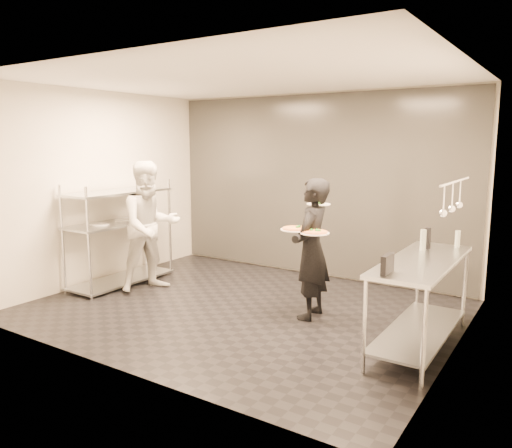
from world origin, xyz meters
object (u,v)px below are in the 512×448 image
Objects in this scene: pizza_plate_far at (315,232)px; bottle_clear at (458,239)px; salad_plate at (319,203)px; pass_rack at (120,232)px; pos_monitor at (387,264)px; waiter at (312,249)px; pizza_plate_near at (296,229)px; chef at (150,226)px; prep_counter at (421,288)px; bottle_dark at (428,238)px; bottle_green at (423,240)px.

pizza_plate_far reaches higher than bottle_clear.
salad_plate is at bearing -169.28° from bottle_clear.
pass_rack is 8.71× the size of bottle_clear.
pos_monitor is (1.27, -1.23, -0.33)m from salad_plate.
pass_rack is at bearing -179.51° from pizza_plate_far.
pizza_plate_near is at bearing -44.39° from waiter.
chef reaches higher than pass_rack.
chef reaches higher than prep_counter.
pizza_plate_far is 1.22m from bottle_dark.
pizza_plate_near is (2.88, 0.05, 0.31)m from pass_rack.
bottle_dark is (3.64, 0.50, 0.13)m from chef.
pass_rack is 3.15m from pizza_plate_far.
chef is 9.84× the size of bottle_clear.
chef reaches higher than bottle_dark.
prep_counter is 1.52m from pizza_plate_near.
bottle_green is at bearing -125.26° from bottle_clear.
bottle_dark is (0.02, 0.11, 0.00)m from bottle_green.
pizza_plate_far is at bearing -155.63° from bottle_dark.
prep_counter is 5.49× the size of pizza_plate_far.
prep_counter is at bearing 79.99° from pos_monitor.
bottle_clear is (3.89, 0.78, 0.11)m from chef.
bottle_dark is at bearing 7.10° from pass_rack.
bottle_clear reaches higher than pos_monitor.
waiter reaches higher than pizza_plate_near.
pass_rack reaches higher than prep_counter.
waiter is at bearing -170.65° from bottle_green.
bottle_green is (-0.11, 0.41, 0.41)m from prep_counter.
pass_rack is 4.33m from prep_counter.
pass_rack is 4.57m from bottle_clear.
waiter is (3.00, 0.22, 0.06)m from pass_rack.
bottle_clear is (1.55, 0.29, -0.33)m from salad_plate.
bottle_clear is at bearing -56.14° from chef.
salad_plate reaches higher than pos_monitor.
pizza_plate_near is 1.88× the size of bottle_clear.
pizza_plate_near reaches higher than bottle_clear.
bottle_green is at bearing 93.13° from waiter.
chef is 2.54m from pizza_plate_far.
prep_counter is at bearing -67.78° from chef.
bottle_green is (1.34, 0.36, -0.05)m from pizza_plate_near.
pizza_plate_near is 1.39m from bottle_green.
bottle_clear reaches higher than prep_counter.
pass_rack is 4.64× the size of pizza_plate_near.
waiter is 1.54m from pos_monitor.
pizza_plate_near is 1.44m from bottle_dark.
pizza_plate_near is at bearing 173.94° from pizza_plate_far.
prep_counter is 0.90m from bottle_clear.
pizza_plate_near reaches higher than pos_monitor.
salad_plate is (2.94, 0.51, 0.57)m from pass_rack.
pass_rack is at bearing -169.87° from bottle_clear.
bottle_dark reaches higher than pizza_plate_far.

